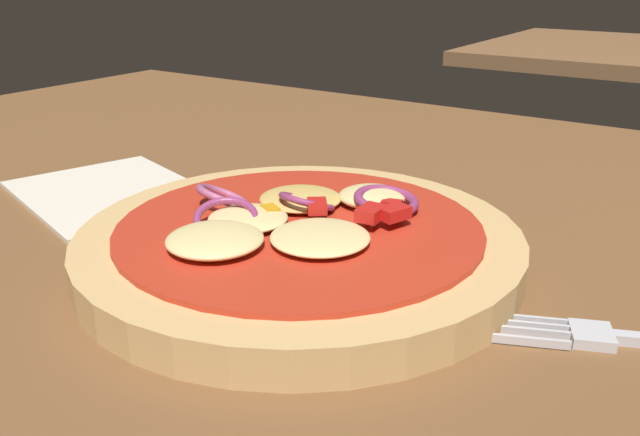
# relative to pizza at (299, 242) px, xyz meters

# --- Properties ---
(dining_table) EXTENTS (1.11, 0.90, 0.03)m
(dining_table) POSITION_rel_pizza_xyz_m (-0.04, -0.02, -0.02)
(dining_table) COLOR brown
(dining_table) RESTS_ON ground
(pizza) EXTENTS (0.24, 0.24, 0.04)m
(pizza) POSITION_rel_pizza_xyz_m (0.00, 0.00, 0.00)
(pizza) COLOR tan
(pizza) RESTS_ON dining_table
(napkin) EXTENTS (0.17, 0.15, 0.00)m
(napkin) POSITION_rel_pizza_xyz_m (-0.18, 0.02, -0.01)
(napkin) COLOR silver
(napkin) RESTS_ON dining_table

